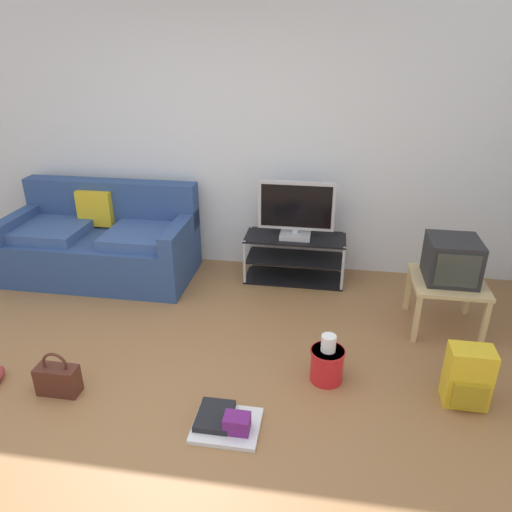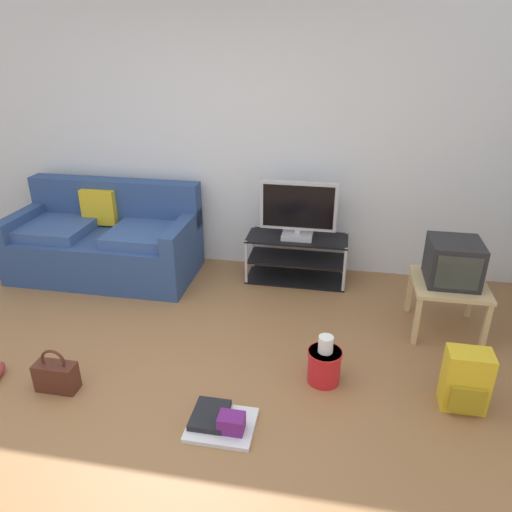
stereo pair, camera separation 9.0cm
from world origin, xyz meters
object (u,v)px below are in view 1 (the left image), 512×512
at_px(couch, 103,243).
at_px(handbag, 58,379).
at_px(backpack, 468,377).
at_px(floor_tray, 226,422).
at_px(crt_tv, 452,260).
at_px(side_table, 447,287).
at_px(cleaning_bucket, 327,362).
at_px(tv_stand, 295,258).
at_px(flat_tv, 296,211).

xyz_separation_m(couch, handbag, (0.48, -1.78, -0.22)).
height_order(backpack, floor_tray, backpack).
distance_m(couch, crt_tv, 3.28).
relative_size(side_table, cleaning_bucket, 1.54).
height_order(couch, tv_stand, couch).
distance_m(side_table, backpack, 0.95).
xyz_separation_m(backpack, handbag, (-2.72, -0.34, -0.09)).
height_order(flat_tv, floor_tray, flat_tv).
bearing_deg(tv_stand, cleaning_bucket, -76.66).
bearing_deg(side_table, backpack, -91.53).
distance_m(cleaning_bucket, floor_tray, 0.84).
distance_m(couch, side_table, 3.27).
bearing_deg(flat_tv, couch, -175.24).
bearing_deg(tv_stand, handbag, -126.29).
bearing_deg(crt_tv, cleaning_bucket, -137.41).
relative_size(flat_tv, cleaning_bucket, 1.96).
xyz_separation_m(couch, flat_tv, (1.93, 0.16, 0.40)).
distance_m(flat_tv, backpack, 2.12).
bearing_deg(couch, crt_tv, -8.65).
height_order(backpack, cleaning_bucket, backpack).
relative_size(tv_stand, crt_tv, 2.37).
bearing_deg(crt_tv, couch, 171.35).
bearing_deg(cleaning_bucket, tv_stand, 103.34).
distance_m(flat_tv, crt_tv, 1.46).
distance_m(backpack, cleaning_bucket, 0.92).
relative_size(couch, tv_stand, 1.85).
relative_size(backpack, cleaning_bucket, 1.14).
bearing_deg(handbag, couch, 105.20).
xyz_separation_m(crt_tv, floor_tray, (-1.55, -1.43, -0.58)).
bearing_deg(couch, floor_tray, -48.79).
xyz_separation_m(tv_stand, crt_tv, (1.30, -0.67, 0.39)).
bearing_deg(cleaning_bucket, crt_tv, 42.59).
bearing_deg(crt_tv, tv_stand, 152.62).
relative_size(backpack, handbag, 1.29).
bearing_deg(cleaning_bucket, handbag, -166.64).
relative_size(crt_tv, backpack, 0.98).
distance_m(side_table, cleaning_bucket, 1.28).
bearing_deg(side_table, crt_tv, 90.00).
xyz_separation_m(tv_stand, handbag, (-1.44, -1.97, -0.11)).
height_order(couch, side_table, couch).
relative_size(handbag, floor_tray, 0.78).
relative_size(couch, floor_tray, 4.33).
distance_m(tv_stand, side_table, 1.48).
height_order(flat_tv, side_table, flat_tv).
height_order(tv_stand, handbag, tv_stand).
bearing_deg(tv_stand, crt_tv, -27.38).
xyz_separation_m(tv_stand, floor_tray, (-0.24, -2.11, -0.19)).
bearing_deg(flat_tv, handbag, -126.61).
distance_m(tv_stand, handbag, 2.44).
distance_m(backpack, floor_tray, 1.60).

